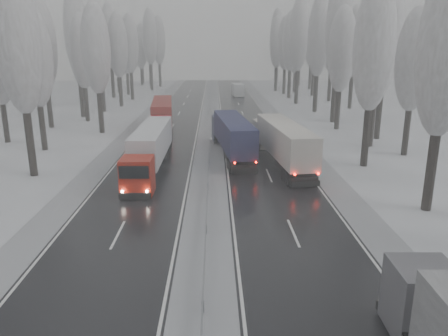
{
  "coord_description": "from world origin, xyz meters",
  "views": [
    {
      "loc": [
        0.52,
        -12.07,
        10.9
      ],
      "look_at": [
        1.23,
        18.72,
        2.2
      ],
      "focal_mm": 35.0,
      "sensor_mm": 36.0,
      "label": 1
    }
  ],
  "objects_px": {
    "truck_red_white": "(150,147)",
    "box_truck_distant": "(238,90)",
    "truck_blue_box": "(232,133)",
    "truck_red_red": "(162,114)",
    "truck_cream_box": "(282,140)"
  },
  "relations": [
    {
      "from": "truck_red_white",
      "to": "truck_red_red",
      "type": "relative_size",
      "value": 0.96
    },
    {
      "from": "truck_blue_box",
      "to": "truck_cream_box",
      "type": "bearing_deg",
      "value": -45.45
    },
    {
      "from": "truck_blue_box",
      "to": "box_truck_distant",
      "type": "bearing_deg",
      "value": 79.97
    },
    {
      "from": "box_truck_distant",
      "to": "truck_red_white",
      "type": "xyz_separation_m",
      "value": [
        -10.91,
        -59.45,
        0.81
      ]
    },
    {
      "from": "truck_blue_box",
      "to": "truck_red_red",
      "type": "relative_size",
      "value": 1.0
    },
    {
      "from": "box_truck_distant",
      "to": "truck_red_white",
      "type": "relative_size",
      "value": 0.51
    },
    {
      "from": "truck_red_white",
      "to": "box_truck_distant",
      "type": "bearing_deg",
      "value": 80.12
    },
    {
      "from": "truck_cream_box",
      "to": "box_truck_distant",
      "type": "relative_size",
      "value": 2.11
    },
    {
      "from": "truck_cream_box",
      "to": "truck_red_red",
      "type": "bearing_deg",
      "value": 122.11
    },
    {
      "from": "truck_red_white",
      "to": "truck_red_red",
      "type": "height_order",
      "value": "truck_red_red"
    },
    {
      "from": "truck_cream_box",
      "to": "truck_red_red",
      "type": "height_order",
      "value": "truck_cream_box"
    },
    {
      "from": "truck_cream_box",
      "to": "truck_red_white",
      "type": "xyz_separation_m",
      "value": [
        -11.95,
        -1.84,
        -0.14
      ]
    },
    {
      "from": "box_truck_distant",
      "to": "truck_red_white",
      "type": "bearing_deg",
      "value": -103.48
    },
    {
      "from": "truck_blue_box",
      "to": "truck_red_white",
      "type": "xyz_separation_m",
      "value": [
        -7.45,
        -5.5,
        -0.08
      ]
    },
    {
      "from": "truck_blue_box",
      "to": "truck_cream_box",
      "type": "relative_size",
      "value": 0.97
    }
  ]
}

